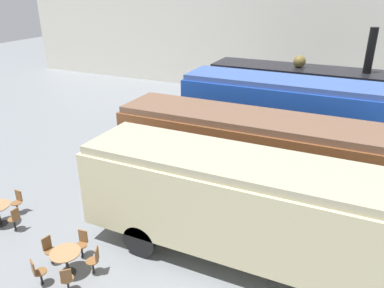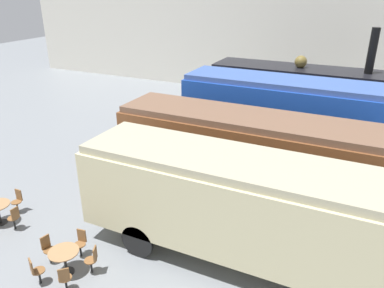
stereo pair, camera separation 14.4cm
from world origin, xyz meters
TOP-DOWN VIEW (x-y plane):
  - ground_plane at (0.00, 0.00)m, footprint 80.00×80.00m
  - backdrop_wall at (0.00, 15.41)m, footprint 44.00×0.15m
  - steam_locomotive at (3.50, 8.34)m, footprint 10.01×2.42m
  - streamlined_locomotive at (3.91, 4.51)m, footprint 11.11×2.50m
  - passenger_coach_wooden at (2.65, 0.70)m, footprint 9.90×2.49m
  - passenger_coach_vintage at (3.79, -2.95)m, footprint 9.82×2.49m
  - cafe_table_near at (-0.63, -5.63)m, footprint 0.86×0.86m
  - cafe_chair_0 at (-0.73, -4.83)m, footprint 0.36×0.37m
  - cafe_chair_1 at (-1.41, -5.47)m, footprint 0.38×0.36m
  - cafe_chair_2 at (-1.01, -6.33)m, footprint 0.39×0.40m
  - cafe_chair_3 at (-0.08, -6.21)m, footprint 0.40×0.40m
  - cafe_chair_4 at (0.10, -5.29)m, footprint 0.40×0.38m
  - cafe_chair_11 at (-3.60, -4.78)m, footprint 0.36×0.36m
  - cafe_chair_12 at (-4.38, -3.95)m, footprint 0.36×0.36m
  - visitor_person at (-0.31, -1.28)m, footprint 0.34×0.34m

SIDE VIEW (x-z plane):
  - ground_plane at x=0.00m, z-range 0.00..0.00m
  - cafe_chair_0 at x=-0.73m, z-range 0.07..0.94m
  - cafe_chair_1 at x=-1.41m, z-range 0.07..0.94m
  - cafe_chair_2 at x=-1.01m, z-range 0.07..0.94m
  - cafe_chair_3 at x=-0.08m, z-range 0.07..0.94m
  - cafe_chair_4 at x=0.10m, z-range 0.07..0.94m
  - cafe_chair_11 at x=-3.60m, z-range 0.07..0.94m
  - cafe_chair_12 at x=-4.38m, z-range 0.07..0.94m
  - cafe_table_near at x=-0.63m, z-range 0.21..0.95m
  - visitor_person at x=-0.31m, z-range 0.07..1.75m
  - passenger_coach_wooden at x=2.65m, z-range 0.33..3.62m
  - passenger_coach_vintage at x=3.79m, z-range 0.32..3.63m
  - steam_locomotive at x=3.50m, z-range -0.69..5.07m
  - streamlined_locomotive at x=3.91m, z-range 0.29..4.12m
  - backdrop_wall at x=0.00m, z-range 0.00..9.00m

